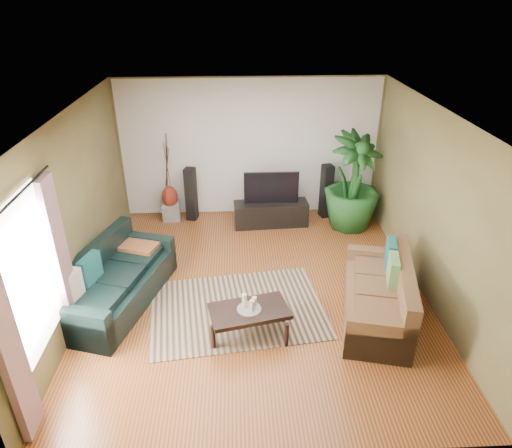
{
  "coord_description": "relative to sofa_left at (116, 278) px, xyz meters",
  "views": [
    {
      "loc": [
        -0.27,
        -5.68,
        4.14
      ],
      "look_at": [
        0.0,
        0.2,
        1.05
      ],
      "focal_mm": 32.0,
      "sensor_mm": 36.0,
      "label": 1
    }
  ],
  "objects": [
    {
      "name": "floor",
      "position": [
        2.02,
        0.18,
        -0.42
      ],
      "size": [
        5.5,
        5.5,
        0.0
      ],
      "primitive_type": "plane",
      "color": "brown",
      "rests_on": "ground"
    },
    {
      "name": "ceiling",
      "position": [
        2.02,
        0.18,
        2.28
      ],
      "size": [
        5.5,
        5.5,
        0.0
      ],
      "primitive_type": "plane",
      "rotation": [
        3.14,
        0.0,
        0.0
      ],
      "color": "white",
      "rests_on": "ground"
    },
    {
      "name": "wall_back",
      "position": [
        2.02,
        2.93,
        0.93
      ],
      "size": [
        5.0,
        0.0,
        5.0
      ],
      "primitive_type": "plane",
      "rotation": [
        1.57,
        0.0,
        0.0
      ],
      "color": "olive",
      "rests_on": "ground"
    },
    {
      "name": "wall_front",
      "position": [
        2.02,
        -2.57,
        0.93
      ],
      "size": [
        5.0,
        0.0,
        5.0
      ],
      "primitive_type": "plane",
      "rotation": [
        -1.57,
        0.0,
        0.0
      ],
      "color": "olive",
      "rests_on": "ground"
    },
    {
      "name": "wall_left",
      "position": [
        -0.48,
        0.18,
        0.92
      ],
      "size": [
        0.0,
        5.5,
        5.5
      ],
      "primitive_type": "plane",
      "rotation": [
        1.57,
        0.0,
        1.57
      ],
      "color": "olive",
      "rests_on": "ground"
    },
    {
      "name": "wall_right",
      "position": [
        4.52,
        0.18,
        0.92
      ],
      "size": [
        0.0,
        5.5,
        5.5
      ],
      "primitive_type": "plane",
      "rotation": [
        1.57,
        0.0,
        -1.57
      ],
      "color": "olive",
      "rests_on": "ground"
    },
    {
      "name": "backwall_panel",
      "position": [
        2.02,
        2.92,
        0.93
      ],
      "size": [
        4.9,
        0.0,
        4.9
      ],
      "primitive_type": "plane",
      "rotation": [
        1.57,
        0.0,
        0.0
      ],
      "color": "white",
      "rests_on": "ground"
    },
    {
      "name": "window_pane",
      "position": [
        -0.46,
        -1.42,
        0.97
      ],
      "size": [
        0.0,
        1.8,
        1.8
      ],
      "primitive_type": "plane",
      "rotation": [
        1.57,
        0.0,
        1.57
      ],
      "color": "white",
      "rests_on": "ground"
    },
    {
      "name": "curtain_near",
      "position": [
        -0.41,
        -2.17,
        0.72
      ],
      "size": [
        0.08,
        0.35,
        2.2
      ],
      "primitive_type": "cube",
      "color": "gray",
      "rests_on": "ground"
    },
    {
      "name": "curtain_far",
      "position": [
        -0.41,
        -0.67,
        0.72
      ],
      "size": [
        0.08,
        0.35,
        2.2
      ],
      "primitive_type": "cube",
      "color": "gray",
      "rests_on": "ground"
    },
    {
      "name": "curtain_rod",
      "position": [
        -0.41,
        -1.42,
        1.87
      ],
      "size": [
        0.03,
        1.9,
        0.03
      ],
      "primitive_type": "cylinder",
      "rotation": [
        1.57,
        0.0,
        0.0
      ],
      "color": "black",
      "rests_on": "ground"
    },
    {
      "name": "sofa_left",
      "position": [
        0.0,
        0.0,
        0.0
      ],
      "size": [
        1.48,
        2.28,
        0.85
      ],
      "primitive_type": "cube",
      "rotation": [
        0.0,
        0.0,
        1.28
      ],
      "color": "black",
      "rests_on": "floor"
    },
    {
      "name": "sofa_right",
      "position": [
        3.64,
        -0.49,
        0.0
      ],
      "size": [
        1.24,
        2.01,
        0.85
      ],
      "primitive_type": "cube",
      "rotation": [
        0.0,
        0.0,
        -1.8
      ],
      "color": "brown",
      "rests_on": "floor"
    },
    {
      "name": "area_rug",
      "position": [
        1.72,
        -0.25,
        -0.42
      ],
      "size": [
        2.66,
        2.04,
        0.01
      ],
      "primitive_type": "cube",
      "rotation": [
        0.0,
        0.0,
        0.13
      ],
      "color": "tan",
      "rests_on": "floor"
    },
    {
      "name": "coffee_table",
      "position": [
        1.87,
        -0.79,
        -0.22
      ],
      "size": [
        1.12,
        0.77,
        0.42
      ],
      "primitive_type": "cube",
      "rotation": [
        0.0,
        0.0,
        0.23
      ],
      "color": "black",
      "rests_on": "floor"
    },
    {
      "name": "candle_tray",
      "position": [
        1.87,
        -0.79,
        -0.0
      ],
      "size": [
        0.31,
        0.31,
        0.01
      ],
      "primitive_type": "cylinder",
      "color": "gray",
      "rests_on": "coffee_table"
    },
    {
      "name": "candle_tall",
      "position": [
        1.81,
        -0.76,
        0.11
      ],
      "size": [
        0.06,
        0.06,
        0.2
      ],
      "primitive_type": "cylinder",
      "color": "beige",
      "rests_on": "candle_tray"
    },
    {
      "name": "candle_mid",
      "position": [
        1.91,
        -0.83,
        0.08
      ],
      "size": [
        0.06,
        0.06,
        0.16
      ],
      "primitive_type": "cylinder",
      "color": "beige",
      "rests_on": "candle_tray"
    },
    {
      "name": "candle_short",
      "position": [
        1.94,
        -0.73,
        0.07
      ],
      "size": [
        0.06,
        0.06,
        0.13
      ],
      "primitive_type": "cylinder",
      "color": "beige",
      "rests_on": "candle_tray"
    },
    {
      "name": "tv_stand",
      "position": [
        2.4,
        2.35,
        -0.19
      ],
      "size": [
        1.43,
        0.51,
        0.47
      ],
      "primitive_type": "cube",
      "rotation": [
        0.0,
        0.0,
        0.07
      ],
      "color": "black",
      "rests_on": "floor"
    },
    {
      "name": "television",
      "position": [
        2.4,
        2.37,
        0.35
      ],
      "size": [
        1.03,
        0.06,
        0.61
      ],
      "primitive_type": "cube",
      "color": "black",
      "rests_on": "tv_stand"
    },
    {
      "name": "speaker_left",
      "position": [
        0.86,
        2.68,
        0.11
      ],
      "size": [
        0.24,
        0.25,
        1.06
      ],
      "primitive_type": "cube",
      "rotation": [
        0.0,
        0.0,
        -0.24
      ],
      "color": "black",
      "rests_on": "floor"
    },
    {
      "name": "speaker_right",
      "position": [
        3.51,
        2.68,
        0.11
      ],
      "size": [
        0.24,
        0.26,
        1.08
      ],
      "primitive_type": "cube",
      "rotation": [
        0.0,
        0.0,
        0.27
      ],
      "color": "black",
      "rests_on": "floor"
    },
    {
      "name": "potted_plant",
      "position": [
        3.9,
        2.22,
        0.49
      ],
      "size": [
        1.41,
        1.41,
        1.83
      ],
      "primitive_type": "imported",
      "rotation": [
        0.0,
        0.0,
        0.55
      ],
      "color": "#18481B",
      "rests_on": "floor"
    },
    {
      "name": "plant_pot",
      "position": [
        3.9,
        2.22,
        -0.29
      ],
      "size": [
        0.34,
        0.34,
        0.26
      ],
      "primitive_type": "cylinder",
      "color": "black",
      "rests_on": "floor"
    },
    {
      "name": "pedestal",
      "position": [
        0.44,
        2.68,
        -0.26
      ],
      "size": [
        0.36,
        0.36,
        0.33
      ],
      "primitive_type": "cube",
      "rotation": [
        0.0,
        0.0,
        0.08
      ],
      "color": "gray",
      "rests_on": "floor"
    },
    {
      "name": "vase",
      "position": [
        0.44,
        2.68,
        0.06
      ],
      "size": [
        0.31,
        0.31,
        0.43
      ],
      "primitive_type": "ellipsoid",
      "color": "maroon",
      "rests_on": "pedestal"
    },
    {
      "name": "side_table",
      "position": [
        0.25,
        0.76,
        -0.14
      ],
      "size": [
        0.7,
        0.7,
        0.58
      ],
      "primitive_type": "cube",
      "rotation": [
        0.0,
        0.0,
        -0.34
      ],
      "color": "brown",
      "rests_on": "floor"
    }
  ]
}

